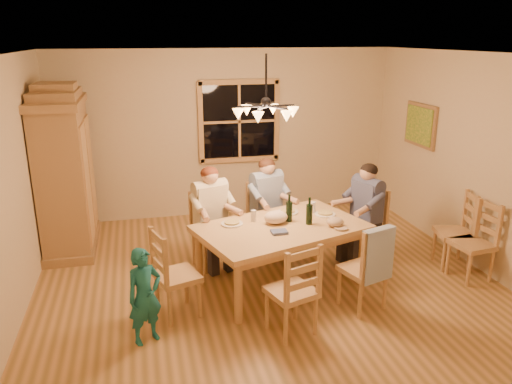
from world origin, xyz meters
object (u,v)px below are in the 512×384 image
object	(u,v)px
armoire	(66,175)
wine_bottle_b	(309,211)
chair_far_left	(212,244)
adult_woman	(211,205)
chair_far_right	(267,231)
chandelier	(266,111)
dining_table	(281,233)
chair_end_right	(363,239)
chair_near_right	(362,282)
chair_spare_back	(453,244)
chair_end_left	(178,289)
child	(145,296)
chair_near_left	(291,305)
wine_bottle_a	(289,208)
chair_spare_front	(470,255)
adult_slate_man	(366,201)
adult_plaid_man	(267,194)

from	to	relation	value
armoire	wine_bottle_b	distance (m)	3.41
chair_far_left	adult_woman	bearing A→B (deg)	-107.47
chair_far_left	chair_far_right	size ratio (longest dim) A/B	1.00
chandelier	dining_table	xyz separation A→B (m)	(0.14, -0.22, -1.42)
chair_end_right	dining_table	bearing A→B (deg)	90.00
chair_far_right	chair_near_right	distance (m)	1.80
chair_far_left	chair_spare_back	size ratio (longest dim) A/B	1.00
chair_far_right	chair_end_left	distance (m)	1.91
wine_bottle_b	child	distance (m)	2.14
chair_far_left	adult_woman	world-z (taller)	adult_woman
chair_near_left	child	xyz separation A→B (m)	(-1.42, 0.18, 0.19)
chair_end_right	chair_spare_back	world-z (taller)	same
chair_far_right	wine_bottle_a	distance (m)	1.05
chair_near_right	chair_spare_back	world-z (taller)	same
chair_near_left	adult_woman	size ratio (longest dim) A/B	1.13
dining_table	chair_far_right	xyz separation A→B (m)	(0.08, 0.97, -0.36)
armoire	dining_table	distance (m)	3.14
chair_far_right	adult_woman	bearing A→B (deg)	-0.00
chandelier	chair_spare_front	size ratio (longest dim) A/B	0.78
chair_end_right	chair_spare_back	distance (m)	1.14
armoire	chair_far_right	size ratio (longest dim) A/B	2.32
armoire	chair_far_right	world-z (taller)	armoire
chandelier	child	size ratio (longest dim) A/B	0.78
chair_spare_front	adult_slate_man	bearing A→B (deg)	46.56
chair_far_right	adult_slate_man	world-z (taller)	adult_slate_man
adult_woman	wine_bottle_b	world-z (taller)	adult_woman
chair_far_left	chair_far_right	xyz separation A→B (m)	(0.81, 0.25, 0.00)
dining_table	adult_woman	xyz separation A→B (m)	(-0.72, 0.71, 0.18)
chair_far_left	adult_plaid_man	xyz separation A→B (m)	(0.81, 0.25, 0.54)
wine_bottle_a	chair_spare_front	xyz separation A→B (m)	(2.18, -0.52, -0.62)
adult_plaid_man	child	bearing A→B (deg)	29.08
chair_near_left	wine_bottle_b	bearing A→B (deg)	44.65
chair_near_right	chair_spare_back	distance (m)	1.73
chair_spare_back	chair_end_right	bearing A→B (deg)	81.11
dining_table	adult_plaid_man	distance (m)	0.99
chair_far_right	chair_spare_front	bearing A→B (deg)	131.15
chair_end_left	adult_slate_man	size ratio (longest dim) A/B	1.13
armoire	wine_bottle_a	xyz separation A→B (m)	(2.69, -1.66, -0.13)
chair_end_left	adult_slate_man	world-z (taller)	adult_slate_man
chair_far_left	chair_spare_front	xyz separation A→B (m)	(3.03, -1.11, 0.00)
chair_far_left	wine_bottle_a	xyz separation A→B (m)	(0.85, -0.59, 0.62)
chair_far_left	chair_spare_back	xyz separation A→B (m)	(3.03, -0.74, 0.00)
adult_slate_man	adult_plaid_man	bearing A→B (deg)	46.64
dining_table	chair_near_left	world-z (taller)	chair_near_left
dining_table	chair_far_right	size ratio (longest dim) A/B	2.18
chair_end_left	wine_bottle_b	size ratio (longest dim) A/B	3.00
chair_near_left	adult_woman	bearing A→B (deg)	90.00
adult_woman	wine_bottle_a	distance (m)	1.04
armoire	chair_near_left	xyz separation A→B (m)	(2.38, -2.78, -0.75)
chair_near_right	chair_far_right	bearing A→B (deg)	93.37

